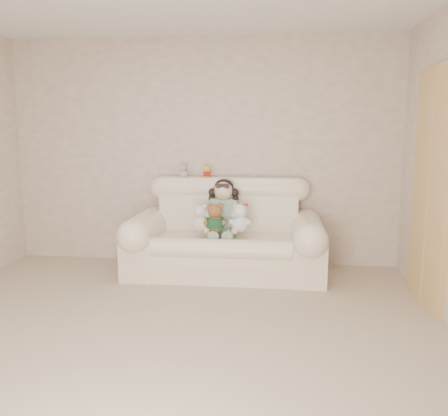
% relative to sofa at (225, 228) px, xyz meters
% --- Properties ---
extents(floor, '(5.00, 5.00, 0.00)m').
position_rel_sofa_xyz_m(floor, '(-0.32, -2.00, -0.52)').
color(floor, tan).
rests_on(floor, ground).
extents(wall_back, '(4.50, 0.00, 4.50)m').
position_rel_sofa_xyz_m(wall_back, '(-0.32, 0.50, 0.78)').
color(wall_back, beige).
rests_on(wall_back, ground).
extents(sofa, '(2.10, 0.95, 1.03)m').
position_rel_sofa_xyz_m(sofa, '(0.00, 0.00, 0.00)').
color(sofa, '#FFECCD').
rests_on(sofa, floor).
extents(door_panel, '(0.06, 0.90, 2.10)m').
position_rel_sofa_xyz_m(door_panel, '(1.90, -0.60, 0.54)').
color(door_panel, tan).
rests_on(door_panel, floor).
extents(seated_child, '(0.44, 0.51, 0.62)m').
position_rel_sofa_xyz_m(seated_child, '(-0.03, 0.08, 0.22)').
color(seated_child, '#2C6948').
rests_on(seated_child, sofa).
extents(brown_teddy, '(0.27, 0.24, 0.37)m').
position_rel_sofa_xyz_m(brown_teddy, '(-0.09, -0.16, 0.17)').
color(brown_teddy, brown).
rests_on(brown_teddy, sofa).
extents(white_cat, '(0.28, 0.25, 0.36)m').
position_rel_sofa_xyz_m(white_cat, '(0.17, -0.10, 0.17)').
color(white_cat, white).
rests_on(white_cat, sofa).
extents(cream_teddy, '(0.26, 0.22, 0.35)m').
position_rel_sofa_xyz_m(cream_teddy, '(-0.25, -0.12, 0.16)').
color(cream_teddy, white).
rests_on(cream_teddy, sofa).
extents(yellow_mini_bear, '(0.14, 0.13, 0.18)m').
position_rel_sofa_xyz_m(yellow_mini_bear, '(-0.25, 0.39, 0.59)').
color(yellow_mini_bear, yellow).
rests_on(yellow_mini_bear, sofa).
extents(grey_mini_plush, '(0.16, 0.14, 0.20)m').
position_rel_sofa_xyz_m(grey_mini_plush, '(-0.52, 0.35, 0.59)').
color(grey_mini_plush, '#AFB0B6').
rests_on(grey_mini_plush, sofa).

